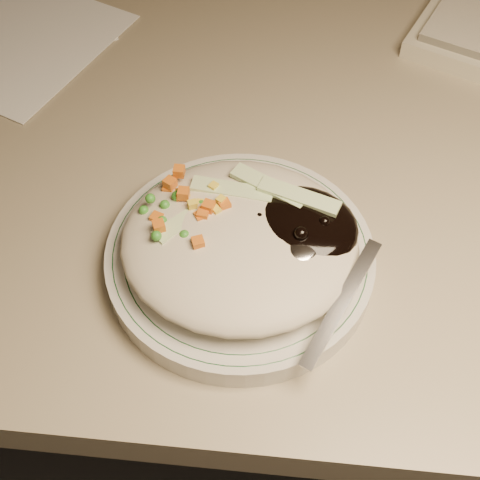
{
  "coord_description": "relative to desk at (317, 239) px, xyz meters",
  "views": [
    {
      "loc": [
        -0.05,
        0.87,
        1.21
      ],
      "look_at": [
        -0.08,
        1.19,
        0.78
      ],
      "focal_mm": 50.0,
      "sensor_mm": 36.0,
      "label": 1
    }
  ],
  "objects": [
    {
      "name": "desk",
      "position": [
        0.0,
        0.0,
        0.0
      ],
      "size": [
        1.4,
        0.7,
        0.74
      ],
      "color": "gray",
      "rests_on": "ground"
    },
    {
      "name": "meal",
      "position": [
        -0.07,
        -0.19,
        0.24
      ],
      "size": [
        0.21,
        0.19,
        0.05
      ],
      "color": "#B8B095",
      "rests_on": "plate"
    },
    {
      "name": "plate_rim",
      "position": [
        -0.08,
        -0.19,
        0.22
      ],
      "size": [
        0.21,
        0.21,
        0.0
      ],
      "color": "#144723",
      "rests_on": "plate"
    },
    {
      "name": "plate",
      "position": [
        -0.08,
        -0.19,
        0.21
      ],
      "size": [
        0.22,
        0.22,
        0.02
      ],
      "primitive_type": "cylinder",
      "color": "beige",
      "rests_on": "desk"
    }
  ]
}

